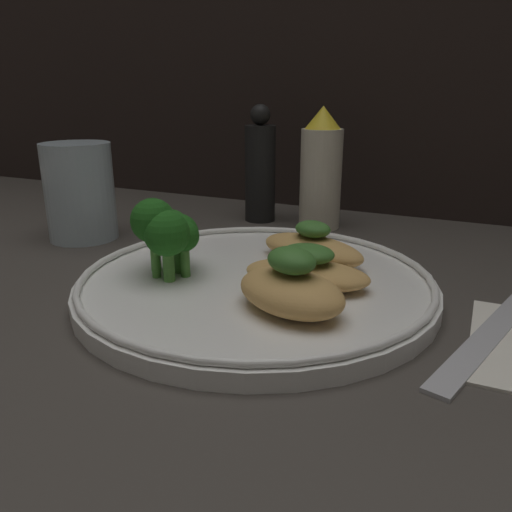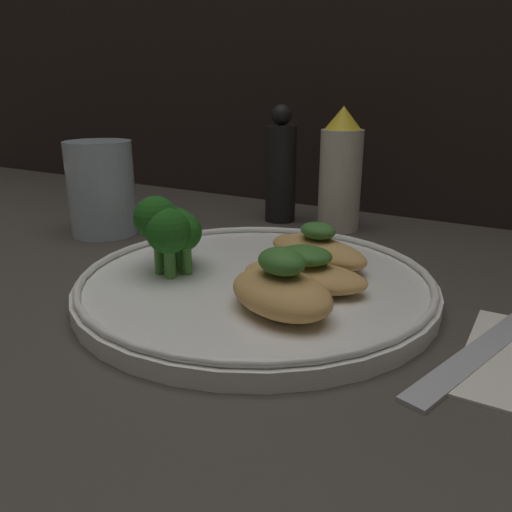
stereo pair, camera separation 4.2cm
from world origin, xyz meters
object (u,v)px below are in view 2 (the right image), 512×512
sauce_bottle (340,172)px  pepper_grinder (281,170)px  plate (256,282)px  drinking_glass (101,188)px  broccoli_bunch (170,228)px

sauce_bottle → pepper_grinder: bearing=-180.0°
plate → drinking_glass: bearing=165.1°
plate → sauce_bottle: 24.37cm
drinking_glass → sauce_bottle: bearing=35.1°
sauce_bottle → pepper_grinder: size_ratio=0.99×
broccoli_bunch → drinking_glass: 20.50cm
broccoli_bunch → sauce_bottle: sauce_bottle is taller
plate → broccoli_bunch: (-7.34, -2.31, 4.36)cm
drinking_glass → broccoli_bunch: bearing=-26.5°
sauce_bottle → drinking_glass: (-23.74, -16.67, -1.60)cm
plate → pepper_grinder: bearing=113.6°
broccoli_bunch → plate: bearing=17.5°
broccoli_bunch → drinking_glass: size_ratio=0.62×
broccoli_bunch → drinking_glass: bearing=153.5°
pepper_grinder → plate: bearing=-66.4°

